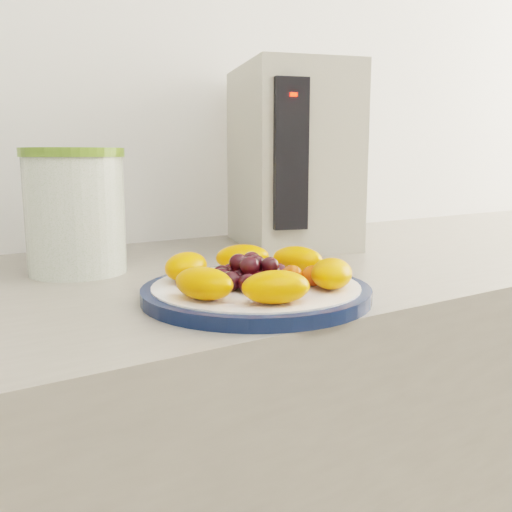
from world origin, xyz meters
TOP-DOWN VIEW (x-y plane):
  - wall_back at (0.00, 1.51)m, footprint 3.50×0.02m
  - plate_rim at (-0.07, 1.02)m, footprint 0.26×0.26m
  - plate_face at (-0.07, 1.02)m, footprint 0.24×0.24m
  - canister at (-0.19, 1.28)m, footprint 0.15×0.15m
  - canister_lid at (-0.19, 1.28)m, footprint 0.16×0.16m
  - appliance_body at (0.21, 1.33)m, footprint 0.25×0.30m
  - appliance_panel at (0.13, 1.22)m, footprint 0.06×0.03m
  - appliance_led at (0.13, 1.21)m, footprint 0.01×0.01m
  - fruit_plate at (-0.06, 1.02)m, footprint 0.23×0.23m

SIDE VIEW (x-z plane):
  - plate_rim at x=-0.07m, z-range 0.90..0.91m
  - plate_face at x=-0.07m, z-range 0.90..0.92m
  - fruit_plate at x=-0.06m, z-range 0.91..0.95m
  - canister at x=-0.19m, z-range 0.90..1.06m
  - appliance_body at x=0.21m, z-range 0.90..1.22m
  - appliance_panel at x=0.13m, z-range 0.95..1.18m
  - canister_lid at x=-0.19m, z-range 1.06..1.07m
  - appliance_led at x=0.13m, z-range 1.15..1.16m
  - wall_back at x=0.00m, z-range 0.00..2.60m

